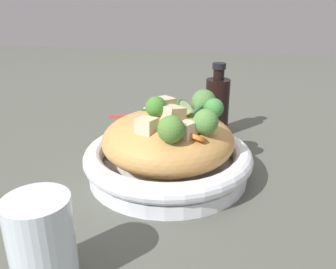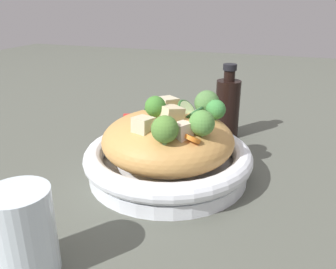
{
  "view_description": "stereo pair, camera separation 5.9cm",
  "coord_description": "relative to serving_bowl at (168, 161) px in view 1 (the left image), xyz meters",
  "views": [
    {
      "loc": [
        0.54,
        0.13,
        0.3
      ],
      "look_at": [
        0.0,
        0.0,
        0.08
      ],
      "focal_mm": 37.23,
      "sensor_mm": 36.0,
      "label": 1
    },
    {
      "loc": [
        0.52,
        0.19,
        0.3
      ],
      "look_at": [
        0.0,
        0.0,
        0.08
      ],
      "focal_mm": 37.23,
      "sensor_mm": 36.0,
      "label": 2
    }
  ],
  "objects": [
    {
      "name": "ground_plane",
      "position": [
        0.0,
        0.0,
        -0.03
      ],
      "size": [
        3.0,
        3.0,
        0.0
      ],
      "primitive_type": "plane",
      "color": "#4F5249"
    },
    {
      "name": "serving_bowl",
      "position": [
        0.0,
        0.0,
        0.0
      ],
      "size": [
        0.29,
        0.29,
        0.06
      ],
      "color": "white",
      "rests_on": "ground_plane"
    },
    {
      "name": "noodle_heap",
      "position": [
        -0.0,
        -0.0,
        0.04
      ],
      "size": [
        0.23,
        0.23,
        0.09
      ],
      "color": "tan",
      "rests_on": "serving_bowl"
    },
    {
      "name": "broccoli_florets",
      "position": [
        0.0,
        0.04,
        0.09
      ],
      "size": [
        0.2,
        0.13,
        0.06
      ],
      "color": "#A2B56D",
      "rests_on": "serving_bowl"
    },
    {
      "name": "carrot_coins",
      "position": [
        -0.01,
        0.0,
        0.08
      ],
      "size": [
        0.16,
        0.13,
        0.03
      ],
      "color": "orange",
      "rests_on": "serving_bowl"
    },
    {
      "name": "zucchini_slices",
      "position": [
        -0.03,
        0.0,
        0.08
      ],
      "size": [
        0.08,
        0.13,
        0.04
      ],
      "color": "beige",
      "rests_on": "serving_bowl"
    },
    {
      "name": "chicken_chunks",
      "position": [
        0.01,
        0.0,
        0.09
      ],
      "size": [
        0.15,
        0.1,
        0.04
      ],
      "color": "beige",
      "rests_on": "serving_bowl"
    },
    {
      "name": "soy_sauce_bottle",
      "position": [
        -0.23,
        0.06,
        0.04
      ],
      "size": [
        0.05,
        0.05,
        0.16
      ],
      "color": "black",
      "rests_on": "ground_plane"
    },
    {
      "name": "chopsticks_pair",
      "position": [
        -0.32,
        -0.12,
        -0.03
      ],
      "size": [
        0.1,
        0.22,
        0.01
      ],
      "color": "red",
      "rests_on": "ground_plane"
    },
    {
      "name": "drinking_glass",
      "position": [
        0.27,
        -0.07,
        0.02
      ],
      "size": [
        0.07,
        0.07,
        0.11
      ],
      "color": "silver",
      "rests_on": "ground_plane"
    }
  ]
}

